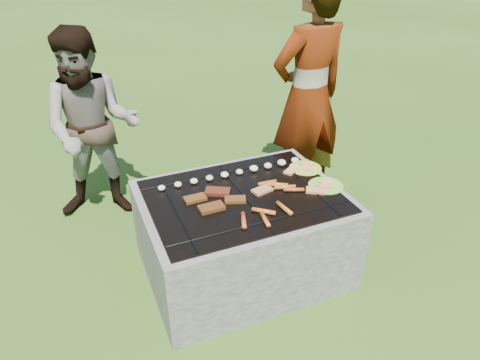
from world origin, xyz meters
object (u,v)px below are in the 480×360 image
Objects in this scene: fire_pit at (243,236)px; bystander at (93,129)px; plate_far at (305,168)px; plate_near at (326,186)px; cook at (308,97)px.

fire_pit is 1.45m from bystander.
fire_pit is 4.45× the size of plate_far.
plate_far is at bearing 90.01° from plate_near.
bystander is at bearing 137.58° from plate_near.
plate_far is at bearing -19.47° from bystander.
plate_near is at bearing -26.33° from bystander.
cook is at bearing 37.93° from fire_pit.
fire_pit is at bearing -163.77° from plate_far.
cook is at bearing 0.44° from bystander.
bystander is at bearing -23.77° from cook.
cook is (0.29, 0.50, 0.34)m from plate_far.
bystander is at bearing 124.86° from fire_pit.
plate_far reaches higher than fire_pit.
plate_far is 0.19× the size of bystander.
fire_pit is 0.67m from plate_far.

